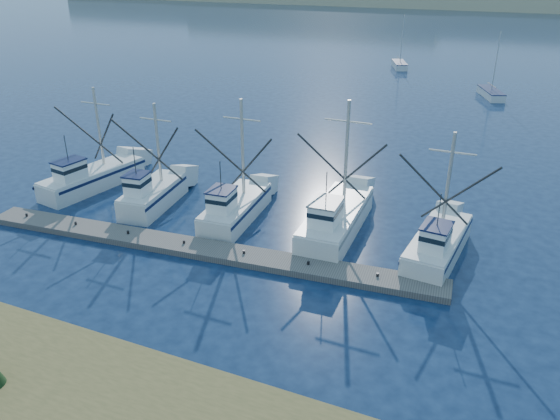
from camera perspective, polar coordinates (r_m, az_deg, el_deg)
name	(u,v)px	position (r m, az deg, el deg)	size (l,w,h in m)	color
ground	(278,334)	(26.98, -0.19, -12.82)	(500.00, 500.00, 0.00)	#0B1A34
floating_dock	(199,249)	(34.01, -8.48, -4.00)	(30.03, 2.00, 0.40)	#615C57
trawler_fleet	(247,208)	(37.23, -3.52, 0.22)	(29.94, 9.34, 8.45)	silver
sailboat_near	(491,93)	(76.61, 21.17, 11.29)	(3.91, 6.49, 8.10)	silver
sailboat_far	(399,65)	(93.42, 12.37, 14.59)	(3.69, 6.00, 8.10)	silver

